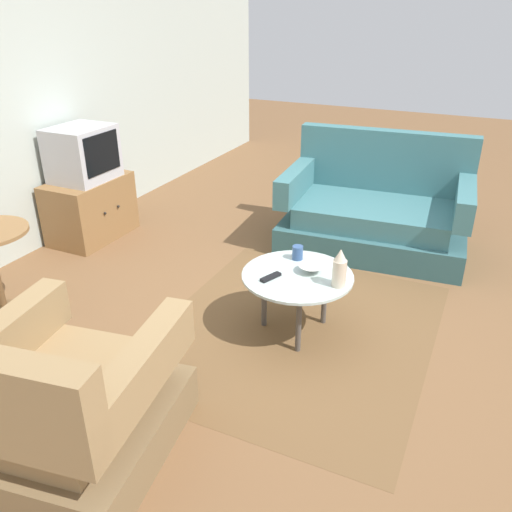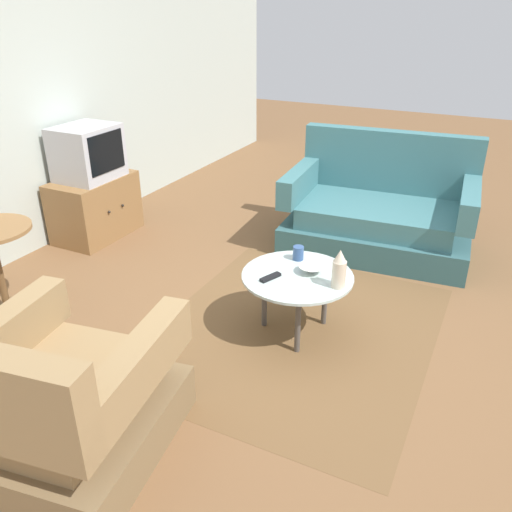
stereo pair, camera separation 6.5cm
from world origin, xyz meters
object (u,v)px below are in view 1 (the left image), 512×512
Objects in this scene: coffee_table at (297,280)px; tv_stand at (91,209)px; television at (82,154)px; vase at (340,269)px; tv_remote_dark at (271,277)px; bowl at (311,269)px; couch at (375,213)px; mug at (298,252)px; armchair at (66,409)px.

tv_stand reaches higher than coffee_table.
vase is at bearing -105.12° from television.
television is 2.31m from tv_remote_dark.
tv_stand is 4.59× the size of bowl.
television reaches higher than couch.
couch is 1.53m from bowl.
tv_stand is 2.29m from tv_remote_dark.
mug is 0.73× the size of bowl.
armchair is 1.76m from mug.
tv_stand is (-0.93, 2.41, -0.03)m from couch.
couch is 1.60m from coffee_table.
armchair is 1.69m from vase.
tv_stand reaches higher than bowl.
tv_stand is (0.66, 2.28, -0.11)m from coffee_table.
coffee_table is at bearing 135.12° from bowl.
tv_remote_dark is at bearing -110.00° from tv_stand.
vase is (-0.69, -2.56, 0.27)m from tv_stand.
tv_stand is 4.92× the size of tv_remote_dark.
bowl reaches higher than coffee_table.
vase is at bearing 90.72° from couch.
couch is 2.28× the size of coffee_table.
mug is at bearing 55.86° from vase.
vase is at bearing -105.11° from tv_stand.
television reaches higher than coffee_table.
coffee_table is at bearing -106.16° from television.
vase is 2.04× the size of mug.
vase is 0.44m from mug.
television is (0.00, -0.00, 0.51)m from tv_stand.
bowl is at bearing -104.15° from television.
tv_remote_dark is at bearing 133.13° from bowl.
couch is at bearing -8.82° from mug.
coffee_table is 0.93× the size of tv_stand.
coffee_table is at bearing 83.66° from vase.
tv_stand is 2.43m from bowl.
couch is at bearing -2.44° from bowl.
coffee_table is at bearing -106.15° from tv_stand.
coffee_table is at bearing 154.52° from tv_remote_dark.
armchair is at bearing 148.86° from vase.
tv_stand is 2.67m from vase.
coffee_table is at bearing 80.79° from couch.
mug is at bearing -101.49° from tv_stand.
coffee_table is 2.41m from television.
couch reaches higher than armchair.
tv_remote_dark is (1.34, -0.45, 0.14)m from armchair.
bowl is (-0.59, -2.35, 0.17)m from tv_stand.
armchair is at bearing 163.21° from mug.
vase reaches higher than mug.
coffee_table is 2.38m from tv_stand.
television is at bearing -87.56° from tv_remote_dark.
armchair reaches higher than bowl.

